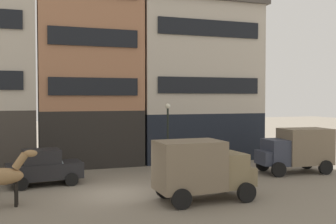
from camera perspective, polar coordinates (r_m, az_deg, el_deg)
The scene contains 9 objects.
ground_plane at distance 18.83m, azimuth -7.24°, elevation -11.63°, with size 120.00×120.00×0.00m, color slate.
building_center_left at distance 27.58m, azimuth -11.44°, elevation 9.78°, with size 7.02×5.63×16.25m.
building_center_right at distance 29.43m, azimuth 3.91°, elevation 4.78°, with size 9.30×5.63×11.60m.
draft_horse at distance 17.60m, azimuth -22.58°, elevation -8.51°, with size 2.35×0.64×2.30m.
delivery_truck_near at distance 17.26m, azimuth 4.87°, elevation -8.05°, with size 4.40×2.24×2.62m.
delivery_truck_far at distance 24.69m, azimuth 18.03°, elevation -5.08°, with size 4.48×2.45×2.62m.
sedan_dark at distance 21.27m, azimuth -17.49°, elevation -7.61°, with size 3.85×2.18×1.83m.
streetlamp_curbside at distance 24.03m, azimuth -0.03°, elevation -2.18°, with size 0.32×0.32×4.12m.
fire_hydrant_curbside at distance 26.67m, azimuth 10.86°, elevation -6.65°, with size 0.24×0.24×0.83m.
Camera 1 is at (-3.68, -17.93, 4.46)m, focal length 42.20 mm.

